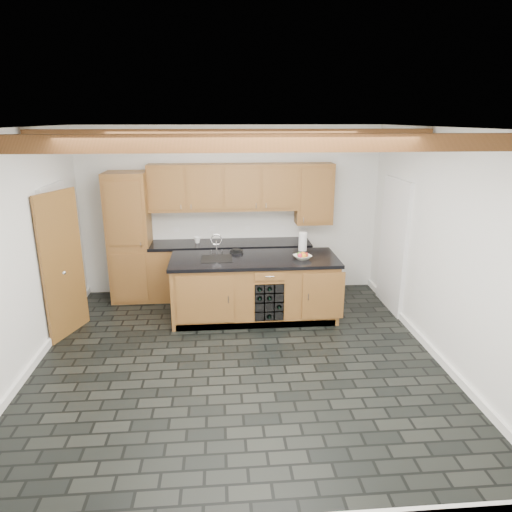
{
  "coord_description": "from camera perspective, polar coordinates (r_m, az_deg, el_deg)",
  "views": [
    {
      "loc": [
        -0.19,
        -5.09,
        2.9
      ],
      "look_at": [
        0.29,
        0.8,
        1.11
      ],
      "focal_mm": 32.0,
      "sensor_mm": 36.0,
      "label": 1
    }
  ],
  "objects": [
    {
      "name": "ground",
      "position": [
        5.86,
        -2.22,
        -12.81
      ],
      "size": [
        5.0,
        5.0,
        0.0
      ],
      "primitive_type": "plane",
      "color": "black",
      "rests_on": "ground"
    },
    {
      "name": "room_shell",
      "position": [
        5.79,
        -3.46,
        3.1
      ],
      "size": [
        5.01,
        5.0,
        5.0
      ],
      "color": "white",
      "rests_on": "ground"
    },
    {
      "name": "back_cabinetry",
      "position": [
        7.58,
        -5.87,
        2.08
      ],
      "size": [
        3.65,
        0.62,
        2.2
      ],
      "color": "brown",
      "rests_on": "ground"
    },
    {
      "name": "island",
      "position": [
        6.84,
        -0.16,
        -3.99
      ],
      "size": [
        2.48,
        0.96,
        0.93
      ],
      "color": "brown",
      "rests_on": "ground"
    },
    {
      "name": "faucet",
      "position": [
        6.71,
        -4.94,
        0.03
      ],
      "size": [
        0.45,
        0.4,
        0.34
      ],
      "color": "black",
      "rests_on": "island"
    },
    {
      "name": "kitchen_scale",
      "position": [
        6.95,
        -2.46,
        0.62
      ],
      "size": [
        0.21,
        0.14,
        0.06
      ],
      "rotation": [
        0.0,
        0.0,
        -0.17
      ],
      "color": "black",
      "rests_on": "island"
    },
    {
      "name": "fruit_bowl",
      "position": [
        6.67,
        5.83,
        -0.14
      ],
      "size": [
        0.32,
        0.32,
        0.06
      ],
      "primitive_type": "imported",
      "rotation": [
        0.0,
        0.0,
        0.4
      ],
      "color": "silver",
      "rests_on": "island"
    },
    {
      "name": "fruit_cluster",
      "position": [
        6.66,
        5.83,
        0.13
      ],
      "size": [
        0.16,
        0.17,
        0.07
      ],
      "color": "#A92116",
      "rests_on": "fruit_bowl"
    },
    {
      "name": "paper_towel",
      "position": [
        7.09,
        5.87,
        1.81
      ],
      "size": [
        0.13,
        0.13,
        0.28
      ],
      "primitive_type": "cylinder",
      "color": "white",
      "rests_on": "island"
    },
    {
      "name": "mug",
      "position": [
        7.56,
        -7.35,
        2.01
      ],
      "size": [
        0.15,
        0.15,
        0.1
      ],
      "primitive_type": "imported",
      "rotation": [
        0.0,
        0.0,
        0.43
      ],
      "color": "white",
      "rests_on": "back_cabinetry"
    }
  ]
}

